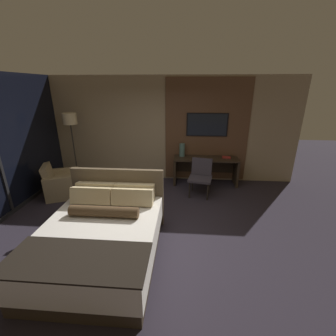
{
  "coord_description": "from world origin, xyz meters",
  "views": [
    {
      "loc": [
        0.61,
        -3.47,
        2.53
      ],
      "look_at": [
        0.28,
        0.81,
        0.96
      ],
      "focal_mm": 24.0,
      "sensor_mm": 36.0,
      "label": 1
    }
  ],
  "objects_px": {
    "tv": "(207,125)",
    "vase_tall": "(182,150)",
    "bed": "(102,236)",
    "floor_lamp": "(71,125)",
    "desk_chair": "(201,174)",
    "book": "(226,157)",
    "armchair_by_window": "(62,185)",
    "desk": "(205,166)"
  },
  "relations": [
    {
      "from": "armchair_by_window",
      "to": "floor_lamp",
      "type": "distance_m",
      "value": 1.52
    },
    {
      "from": "armchair_by_window",
      "to": "vase_tall",
      "type": "xyz_separation_m",
      "value": [
        2.89,
        1.09,
        0.63
      ]
    },
    {
      "from": "desk_chair",
      "to": "floor_lamp",
      "type": "relative_size",
      "value": 0.47
    },
    {
      "from": "desk_chair",
      "to": "book",
      "type": "xyz_separation_m",
      "value": [
        0.7,
        0.69,
        0.23
      ]
    },
    {
      "from": "tv",
      "to": "desk_chair",
      "type": "xyz_separation_m",
      "value": [
        -0.16,
        -0.88,
        -1.05
      ]
    },
    {
      "from": "bed",
      "to": "desk",
      "type": "distance_m",
      "value": 3.49
    },
    {
      "from": "tv",
      "to": "book",
      "type": "xyz_separation_m",
      "value": [
        0.54,
        -0.2,
        -0.82
      ]
    },
    {
      "from": "bed",
      "to": "desk_chair",
      "type": "xyz_separation_m",
      "value": [
        1.63,
        2.32,
        0.17
      ]
    },
    {
      "from": "desk",
      "to": "desk_chair",
      "type": "bearing_deg",
      "value": -103.71
    },
    {
      "from": "tv",
      "to": "vase_tall",
      "type": "distance_m",
      "value": 0.93
    },
    {
      "from": "tv",
      "to": "floor_lamp",
      "type": "distance_m",
      "value": 3.5
    },
    {
      "from": "tv",
      "to": "book",
      "type": "distance_m",
      "value": 1.0
    },
    {
      "from": "desk_chair",
      "to": "vase_tall",
      "type": "distance_m",
      "value": 0.97
    },
    {
      "from": "bed",
      "to": "desk",
      "type": "xyz_separation_m",
      "value": [
        1.8,
        2.99,
        0.14
      ]
    },
    {
      "from": "desk",
      "to": "floor_lamp",
      "type": "bearing_deg",
      "value": -175.59
    },
    {
      "from": "desk",
      "to": "tv",
      "type": "bearing_deg",
      "value": 90.0
    },
    {
      "from": "desk",
      "to": "vase_tall",
      "type": "height_order",
      "value": "vase_tall"
    },
    {
      "from": "floor_lamp",
      "to": "vase_tall",
      "type": "xyz_separation_m",
      "value": [
        2.83,
        0.35,
        -0.69
      ]
    },
    {
      "from": "desk_chair",
      "to": "desk",
      "type": "bearing_deg",
      "value": 87.33
    },
    {
      "from": "bed",
      "to": "book",
      "type": "height_order",
      "value": "bed"
    },
    {
      "from": "floor_lamp",
      "to": "book",
      "type": "bearing_deg",
      "value": 4.11
    },
    {
      "from": "bed",
      "to": "desk",
      "type": "bearing_deg",
      "value": 59.0
    },
    {
      "from": "desk",
      "to": "bed",
      "type": "bearing_deg",
      "value": -121.0
    },
    {
      "from": "bed",
      "to": "vase_tall",
      "type": "height_order",
      "value": "bed"
    },
    {
      "from": "vase_tall",
      "to": "book",
      "type": "relative_size",
      "value": 1.46
    },
    {
      "from": "book",
      "to": "tv",
      "type": "bearing_deg",
      "value": 159.99
    },
    {
      "from": "desk",
      "to": "desk_chair",
      "type": "xyz_separation_m",
      "value": [
        -0.16,
        -0.67,
        0.03
      ]
    },
    {
      "from": "tv",
      "to": "floor_lamp",
      "type": "relative_size",
      "value": 0.57
    },
    {
      "from": "desk_chair",
      "to": "vase_tall",
      "type": "height_order",
      "value": "vase_tall"
    },
    {
      "from": "bed",
      "to": "tv",
      "type": "height_order",
      "value": "tv"
    },
    {
      "from": "bed",
      "to": "armchair_by_window",
      "type": "distance_m",
      "value": 2.63
    },
    {
      "from": "tv",
      "to": "vase_tall",
      "type": "bearing_deg",
      "value": -167.85
    },
    {
      "from": "desk",
      "to": "desk_chair",
      "type": "height_order",
      "value": "desk_chair"
    },
    {
      "from": "bed",
      "to": "book",
      "type": "xyz_separation_m",
      "value": [
        2.34,
        3.01,
        0.39
      ]
    },
    {
      "from": "bed",
      "to": "floor_lamp",
      "type": "bearing_deg",
      "value": 121.62
    },
    {
      "from": "vase_tall",
      "to": "book",
      "type": "xyz_separation_m",
      "value": [
        1.18,
        -0.06,
        -0.16
      ]
    },
    {
      "from": "armchair_by_window",
      "to": "floor_lamp",
      "type": "relative_size",
      "value": 0.52
    },
    {
      "from": "armchair_by_window",
      "to": "floor_lamp",
      "type": "xyz_separation_m",
      "value": [
        0.05,
        0.74,
        1.32
      ]
    },
    {
      "from": "desk",
      "to": "armchair_by_window",
      "type": "height_order",
      "value": "armchair_by_window"
    },
    {
      "from": "floor_lamp",
      "to": "vase_tall",
      "type": "relative_size",
      "value": 5.44
    },
    {
      "from": "vase_tall",
      "to": "armchair_by_window",
      "type": "bearing_deg",
      "value": -159.35
    },
    {
      "from": "book",
      "to": "floor_lamp",
      "type": "bearing_deg",
      "value": -175.89
    }
  ]
}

